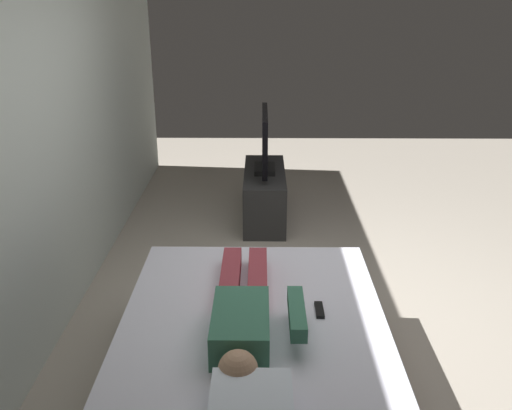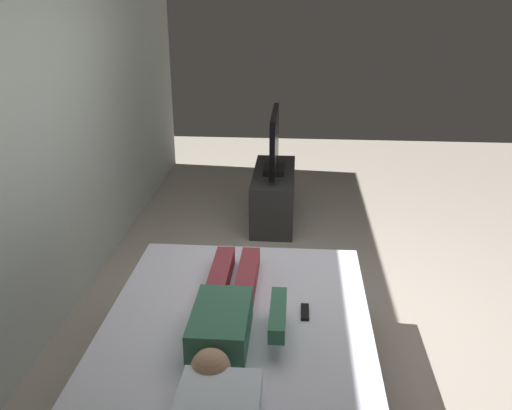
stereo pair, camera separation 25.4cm
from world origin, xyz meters
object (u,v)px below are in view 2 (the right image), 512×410
object	(u,v)px
person	(227,313)
tv	(274,143)
bed	(236,373)
tv_stand	(274,195)
remote	(305,312)

from	to	relation	value
person	tv	world-z (taller)	tv
bed	tv	distance (m)	2.78
person	tv_stand	xyz separation A→B (m)	(2.70, -0.12, -0.37)
tv_stand	tv	distance (m)	0.53
bed	person	xyz separation A→B (m)	(0.03, 0.05, 0.36)
remote	tv	size ratio (longest dim) A/B	0.17
tv	tv_stand	bearing A→B (deg)	0.00
bed	remote	world-z (taller)	remote
person	tv	size ratio (longest dim) A/B	1.43
person	tv_stand	distance (m)	2.73
bed	tv	world-z (taller)	tv
bed	person	size ratio (longest dim) A/B	1.60
bed	tv_stand	xyz separation A→B (m)	(2.73, -0.07, -0.01)
remote	tv	distance (m)	2.58
person	remote	bearing A→B (deg)	-69.53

